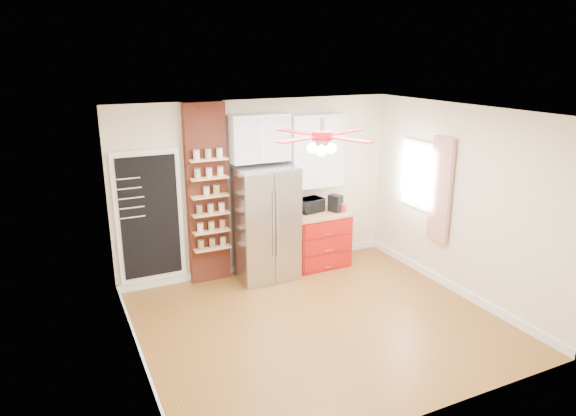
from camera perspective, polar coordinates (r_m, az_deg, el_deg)
name	(u,v)px	position (r m, az deg, el deg)	size (l,w,h in m)	color
floor	(318,322)	(6.83, 3.40, -12.57)	(4.50, 4.50, 0.00)	brown
ceiling	(322,112)	(5.99, 3.85, 10.59)	(4.50, 4.50, 0.00)	white
wall_back	(258,187)	(8.01, -3.31, 2.34)	(4.50, 0.02, 2.70)	beige
wall_front	(430,288)	(4.76, 15.45, -8.60)	(4.50, 0.02, 2.70)	beige
wall_left	(131,253)	(5.60, -17.05, -4.81)	(0.02, 4.00, 2.70)	beige
wall_right	(461,202)	(7.59, 18.66, 0.64)	(0.02, 4.00, 2.70)	beige
chalkboard	(150,217)	(7.60, -15.13, -1.00)	(0.95, 0.05, 1.95)	white
brick_pillar	(207,194)	(7.67, -8.98, 1.50)	(0.60, 0.16, 2.70)	brown
fridge	(265,223)	(7.80, -2.57, -1.69)	(0.90, 0.70, 1.75)	#A9A8AD
upper_glass_cabinet	(259,138)	(7.67, -3.26, 7.80)	(0.90, 0.35, 0.70)	white
red_cabinet	(319,239)	(8.38, 3.46, -3.44)	(0.94, 0.64, 0.90)	#A9110D
upper_shelf_unit	(315,151)	(8.15, 3.06, 6.37)	(0.90, 0.30, 1.15)	white
window	(419,175)	(8.17, 14.37, 3.56)	(0.04, 0.75, 1.05)	white
curtain	(441,190)	(7.76, 16.59, 1.94)	(0.06, 0.40, 1.55)	red
ceiling_fan	(322,136)	(6.03, 3.80, 7.98)	(1.40, 1.40, 0.44)	silver
toaster_oven	(310,205)	(8.24, 2.51, 0.32)	(0.40, 0.27, 0.22)	black
coffee_maker	(335,203)	(8.28, 5.28, 0.52)	(0.15, 0.21, 0.27)	black
canister_left	(343,208)	(8.31, 6.14, 0.01)	(0.11, 0.11, 0.13)	red
canister_right	(335,205)	(8.38, 5.24, 0.29)	(0.11, 0.11, 0.16)	#B80A13
pantry_jar_oats	(206,191)	(7.52, -9.08, 1.87)	(0.09, 0.09, 0.13)	beige
pantry_jar_beans	(216,190)	(7.54, -7.98, 1.98)	(0.10, 0.10, 0.13)	#98824D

